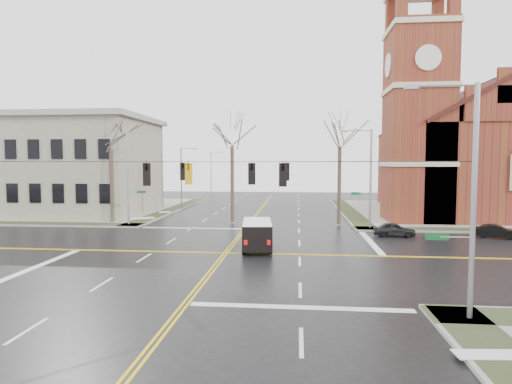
# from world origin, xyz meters

# --- Properties ---
(ground) EXTENTS (120.00, 120.00, 0.00)m
(ground) POSITION_xyz_m (0.00, 0.00, 0.00)
(ground) COLOR black
(ground) RESTS_ON ground
(sidewalks) EXTENTS (80.00, 80.00, 0.17)m
(sidewalks) POSITION_xyz_m (0.00, 0.00, 0.08)
(sidewalks) COLOR gray
(sidewalks) RESTS_ON ground
(road_markings) EXTENTS (100.00, 100.00, 0.01)m
(road_markings) POSITION_xyz_m (0.00, 0.00, 0.01)
(road_markings) COLOR gold
(road_markings) RESTS_ON ground
(church) EXTENTS (24.28, 27.48, 27.50)m
(church) POSITION_xyz_m (24.76, 24.78, 8.43)
(church) COLOR brown
(church) RESTS_ON ground
(civic_building_a) EXTENTS (18.00, 14.00, 11.00)m
(civic_building_a) POSITION_xyz_m (-22.00, 20.00, 5.50)
(civic_building_a) COLOR gray
(civic_building_a) RESTS_ON ground
(signal_pole_ne) EXTENTS (2.75, 0.22, 9.00)m
(signal_pole_ne) POSITION_xyz_m (11.32, 11.50, 4.95)
(signal_pole_ne) COLOR gray
(signal_pole_ne) RESTS_ON ground
(signal_pole_nw) EXTENTS (2.75, 0.22, 9.00)m
(signal_pole_nw) POSITION_xyz_m (-11.32, 11.50, 4.95)
(signal_pole_nw) COLOR gray
(signal_pole_nw) RESTS_ON ground
(signal_pole_se) EXTENTS (2.75, 0.22, 9.00)m
(signal_pole_se) POSITION_xyz_m (11.32, -11.50, 4.95)
(signal_pole_se) COLOR gray
(signal_pole_se) RESTS_ON ground
(span_wires) EXTENTS (23.02, 23.02, 0.03)m
(span_wires) POSITION_xyz_m (0.00, 0.00, 6.20)
(span_wires) COLOR black
(span_wires) RESTS_ON ground
(traffic_signals) EXTENTS (8.21, 8.26, 1.30)m
(traffic_signals) POSITION_xyz_m (-0.00, -0.67, 5.45)
(traffic_signals) COLOR black
(traffic_signals) RESTS_ON ground
(streetlight_north_a) EXTENTS (2.30, 0.20, 8.00)m
(streetlight_north_a) POSITION_xyz_m (-10.65, 28.00, 4.47)
(streetlight_north_a) COLOR gray
(streetlight_north_a) RESTS_ON ground
(streetlight_north_b) EXTENTS (2.30, 0.20, 8.00)m
(streetlight_north_b) POSITION_xyz_m (-10.65, 48.00, 4.47)
(streetlight_north_b) COLOR gray
(streetlight_north_b) RESTS_ON ground
(cargo_van) EXTENTS (2.51, 5.36, 1.97)m
(cargo_van) POSITION_xyz_m (1.98, 1.75, 1.17)
(cargo_van) COLOR white
(cargo_van) RESTS_ON ground
(parked_car_a) EXTENTS (3.48, 1.56, 1.16)m
(parked_car_a) POSITION_xyz_m (12.86, 7.74, 0.58)
(parked_car_a) COLOR black
(parked_car_a) RESTS_ON ground
(parked_car_b) EXTENTS (3.49, 2.33, 1.09)m
(parked_car_b) POSITION_xyz_m (21.02, 7.82, 0.54)
(parked_car_b) COLOR black
(parked_car_b) RESTS_ON ground
(tree_nw_far) EXTENTS (4.00, 4.00, 10.91)m
(tree_nw_far) POSITION_xyz_m (-13.80, 12.94, 7.90)
(tree_nw_far) COLOR #3B2E25
(tree_nw_far) RESTS_ON ground
(tree_nw_near) EXTENTS (4.00, 4.00, 11.44)m
(tree_nw_near) POSITION_xyz_m (-1.69, 14.03, 8.28)
(tree_nw_near) COLOR #3B2E25
(tree_nw_near) RESTS_ON ground
(tree_ne) EXTENTS (4.00, 4.00, 11.27)m
(tree_ne) POSITION_xyz_m (8.88, 13.67, 8.16)
(tree_ne) COLOR #3B2E25
(tree_ne) RESTS_ON ground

